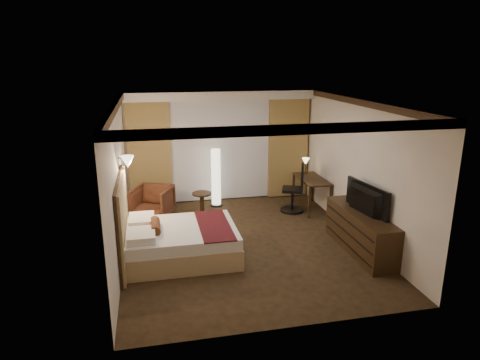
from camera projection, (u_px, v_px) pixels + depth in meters
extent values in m
cube|color=black|center=(244.00, 243.00, 8.25)|extent=(4.50, 5.50, 0.01)
cube|color=white|center=(245.00, 101.00, 7.50)|extent=(4.50, 5.50, 0.01)
cube|color=beige|center=(220.00, 146.00, 10.46)|extent=(4.50, 0.02, 2.70)
cube|color=beige|center=(118.00, 183.00, 7.43)|extent=(0.02, 5.50, 2.70)
cube|color=beige|center=(357.00, 169.00, 8.33)|extent=(0.02, 5.50, 2.70)
cube|color=white|center=(221.00, 95.00, 9.88)|extent=(4.50, 0.50, 0.20)
cube|color=silver|center=(221.00, 151.00, 10.41)|extent=(2.48, 0.04, 2.45)
cube|color=tan|center=(149.00, 155.00, 10.02)|extent=(1.00, 0.14, 2.45)
cube|color=tan|center=(288.00, 148.00, 10.70)|extent=(1.00, 0.14, 2.45)
imported|color=#482415|center=(153.00, 201.00, 9.39)|extent=(1.01, 0.99, 0.80)
imported|color=black|center=(362.00, 194.00, 7.61)|extent=(0.85, 1.27, 0.15)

